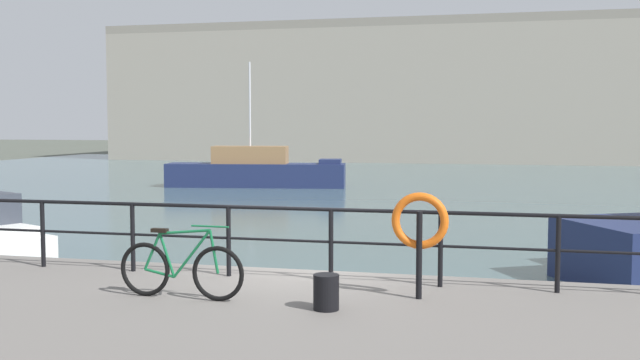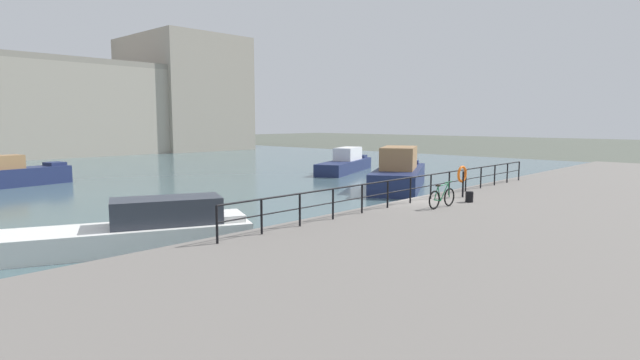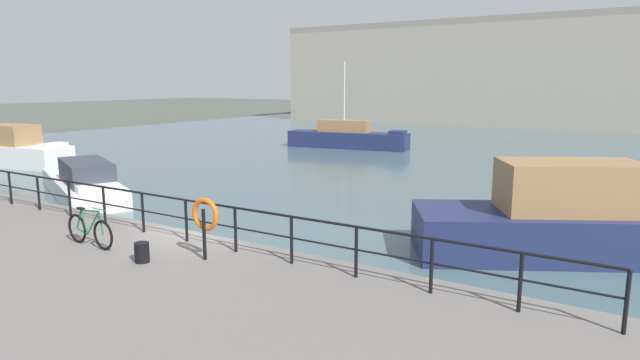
{
  "view_description": "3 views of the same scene",
  "coord_description": "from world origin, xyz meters",
  "px_view_note": "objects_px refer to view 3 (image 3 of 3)",
  "views": [
    {
      "loc": [
        2.92,
        -11.24,
        3.3
      ],
      "look_at": [
        -0.53,
        3.1,
        2.18
      ],
      "focal_mm": 41.98,
      "sensor_mm": 36.0,
      "label": 1
    },
    {
      "loc": [
        -18.29,
        -12.03,
        4.33
      ],
      "look_at": [
        -0.73,
        4.62,
        1.5
      ],
      "focal_mm": 28.19,
      "sensor_mm": 36.0,
      "label": 2
    },
    {
      "loc": [
        10.08,
        -9.88,
        4.87
      ],
      "look_at": [
        0.46,
        5.68,
        1.54
      ],
      "focal_mm": 30.06,
      "sensor_mm": 36.0,
      "label": 3
    }
  ],
  "objects_px": {
    "parked_bicycle": "(90,230)",
    "moored_green_narrowboat": "(18,150)",
    "harbor_building": "(620,69)",
    "moored_cabin_cruiser": "(348,137)",
    "moored_blue_motorboat": "(84,183)",
    "mooring_bollard": "(142,252)",
    "life_ring_stand": "(205,216)",
    "moored_white_yacht": "(579,222)"
  },
  "relations": [
    {
      "from": "moored_white_yacht",
      "to": "life_ring_stand",
      "type": "bearing_deg",
      "value": -158.81
    },
    {
      "from": "life_ring_stand",
      "to": "mooring_bollard",
      "type": "bearing_deg",
      "value": -139.33
    },
    {
      "from": "moored_white_yacht",
      "to": "moored_blue_motorboat",
      "type": "xyz_separation_m",
      "value": [
        -18.9,
        -2.53,
        -0.35
      ]
    },
    {
      "from": "mooring_bollard",
      "to": "moored_white_yacht",
      "type": "bearing_deg",
      "value": 48.75
    },
    {
      "from": "harbor_building",
      "to": "mooring_bollard",
      "type": "bearing_deg",
      "value": -95.47
    },
    {
      "from": "harbor_building",
      "to": "life_ring_stand",
      "type": "xyz_separation_m",
      "value": [
        -4.69,
        -59.04,
        -4.41
      ]
    },
    {
      "from": "parked_bicycle",
      "to": "mooring_bollard",
      "type": "relative_size",
      "value": 4.02
    },
    {
      "from": "moored_cabin_cruiser",
      "to": "parked_bicycle",
      "type": "bearing_deg",
      "value": -82.35
    },
    {
      "from": "moored_white_yacht",
      "to": "mooring_bollard",
      "type": "height_order",
      "value": "moored_white_yacht"
    },
    {
      "from": "moored_green_narrowboat",
      "to": "parked_bicycle",
      "type": "height_order",
      "value": "moored_green_narrowboat"
    },
    {
      "from": "moored_blue_motorboat",
      "to": "moored_white_yacht",
      "type": "bearing_deg",
      "value": 32.47
    },
    {
      "from": "parked_bicycle",
      "to": "moored_green_narrowboat",
      "type": "bearing_deg",
      "value": 157.11
    },
    {
      "from": "harbor_building",
      "to": "moored_green_narrowboat",
      "type": "relative_size",
      "value": 9.35
    },
    {
      "from": "harbor_building",
      "to": "mooring_bollard",
      "type": "relative_size",
      "value": 142.51
    },
    {
      "from": "harbor_building",
      "to": "moored_blue_motorboat",
      "type": "relative_size",
      "value": 7.69
    },
    {
      "from": "moored_green_narrowboat",
      "to": "parked_bicycle",
      "type": "xyz_separation_m",
      "value": [
        20.5,
        -9.69,
        0.42
      ]
    },
    {
      "from": "life_ring_stand",
      "to": "moored_blue_motorboat",
      "type": "bearing_deg",
      "value": 156.23
    },
    {
      "from": "mooring_bollard",
      "to": "moored_blue_motorboat",
      "type": "bearing_deg",
      "value": 150.64
    },
    {
      "from": "moored_green_narrowboat",
      "to": "parked_bicycle",
      "type": "distance_m",
      "value": 22.68
    },
    {
      "from": "moored_cabin_cruiser",
      "to": "life_ring_stand",
      "type": "xyz_separation_m",
      "value": [
        11.24,
        -26.95,
        1.16
      ]
    },
    {
      "from": "life_ring_stand",
      "to": "moored_green_narrowboat",
      "type": "bearing_deg",
      "value": 159.25
    },
    {
      "from": "moored_white_yacht",
      "to": "moored_cabin_cruiser",
      "type": "relative_size",
      "value": 1.0
    },
    {
      "from": "moored_white_yacht",
      "to": "life_ring_stand",
      "type": "height_order",
      "value": "moored_white_yacht"
    },
    {
      "from": "harbor_building",
      "to": "moored_cabin_cruiser",
      "type": "bearing_deg",
      "value": -116.41
    },
    {
      "from": "moored_white_yacht",
      "to": "mooring_bollard",
      "type": "distance_m",
      "value": 11.72
    },
    {
      "from": "mooring_bollard",
      "to": "life_ring_stand",
      "type": "distance_m",
      "value": 1.58
    },
    {
      "from": "harbor_building",
      "to": "mooring_bollard",
      "type": "distance_m",
      "value": 60.44
    },
    {
      "from": "life_ring_stand",
      "to": "moored_white_yacht",
      "type": "bearing_deg",
      "value": 49.83
    },
    {
      "from": "moored_white_yacht",
      "to": "mooring_bollard",
      "type": "bearing_deg",
      "value": -159.89
    },
    {
      "from": "harbor_building",
      "to": "moored_white_yacht",
      "type": "xyz_separation_m",
      "value": [
        1.98,
        -51.14,
        -5.38
      ]
    },
    {
      "from": "moored_cabin_cruiser",
      "to": "moored_blue_motorboat",
      "type": "bearing_deg",
      "value": -101.43
    },
    {
      "from": "moored_cabin_cruiser",
      "to": "life_ring_stand",
      "type": "height_order",
      "value": "moored_cabin_cruiser"
    },
    {
      "from": "moored_cabin_cruiser",
      "to": "moored_white_yacht",
      "type": "bearing_deg",
      "value": -55.57
    },
    {
      "from": "harbor_building",
      "to": "moored_blue_motorboat",
      "type": "height_order",
      "value": "harbor_building"
    },
    {
      "from": "harbor_building",
      "to": "moored_cabin_cruiser",
      "type": "distance_m",
      "value": 36.26
    },
    {
      "from": "harbor_building",
      "to": "moored_white_yacht",
      "type": "bearing_deg",
      "value": -87.78
    },
    {
      "from": "harbor_building",
      "to": "moored_green_narrowboat",
      "type": "bearing_deg",
      "value": -119.39
    },
    {
      "from": "moored_white_yacht",
      "to": "life_ring_stand",
      "type": "relative_size",
      "value": 6.68
    },
    {
      "from": "harbor_building",
      "to": "moored_blue_motorboat",
      "type": "distance_m",
      "value": 56.56
    },
    {
      "from": "moored_white_yacht",
      "to": "harbor_building",
      "type": "bearing_deg",
      "value": 63.59
    },
    {
      "from": "moored_white_yacht",
      "to": "moored_green_narrowboat",
      "type": "height_order",
      "value": "moored_white_yacht"
    },
    {
      "from": "moored_green_narrowboat",
      "to": "harbor_building",
      "type": "bearing_deg",
      "value": 51.27
    }
  ]
}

